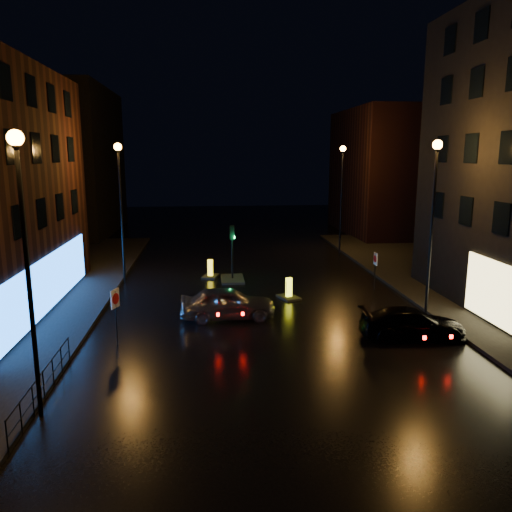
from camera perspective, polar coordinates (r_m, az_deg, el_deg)
The scene contains 15 objects.
ground at distance 18.24m, azimuth 3.56°, elevation -13.51°, with size 120.00×120.00×0.00m, color black.
building_far_left at distance 53.00m, azimuth -20.50°, elevation 10.04°, with size 8.00×16.00×14.00m, color black.
building_far_right at distance 51.48m, azimuth 14.67°, elevation 9.25°, with size 8.00×14.00×12.00m, color black.
street_lamp_lnear at distance 15.33m, azimuth -24.97°, elevation 2.38°, with size 0.44×0.44×8.37m.
street_lamp_lfar at distance 30.80m, azimuth -15.26°, elevation 7.12°, with size 0.44×0.44×8.37m.
street_lamp_rnear at distance 24.75m, azimuth 19.62°, elevation 5.88°, with size 0.44×0.44×8.37m.
street_lamp_rfar at distance 39.78m, azimuth 9.78°, elevation 8.26°, with size 0.44×0.44×8.37m.
traffic_signal at distance 31.18m, azimuth -2.72°, elevation -1.86°, with size 1.40×2.40×3.45m.
guard_railing at distance 17.62m, azimuth -23.17°, elevation -12.76°, with size 0.05×6.04×1.00m.
silver_hatchback at distance 23.90m, azimuth -3.26°, elevation -5.39°, with size 1.81×4.49×1.53m, color #A3A7AB.
dark_sedan at distance 22.46m, azimuth 17.43°, elevation -7.37°, with size 1.80×4.44×1.29m, color black.
bollard_near at distance 27.34m, azimuth 3.77°, elevation -4.33°, with size 1.30×1.55×1.15m.
bollard_far at distance 32.03m, azimuth -5.24°, elevation -1.99°, with size 1.21×1.51×1.15m.
road_sign_left at distance 21.14m, azimuth -15.78°, elevation -5.24°, with size 0.26×0.55×2.37m.
road_sign_right at distance 29.57m, azimuth 13.48°, elevation -0.68°, with size 0.07×0.52×2.17m.
Camera 1 is at (-2.72, -16.30, 7.71)m, focal length 35.00 mm.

